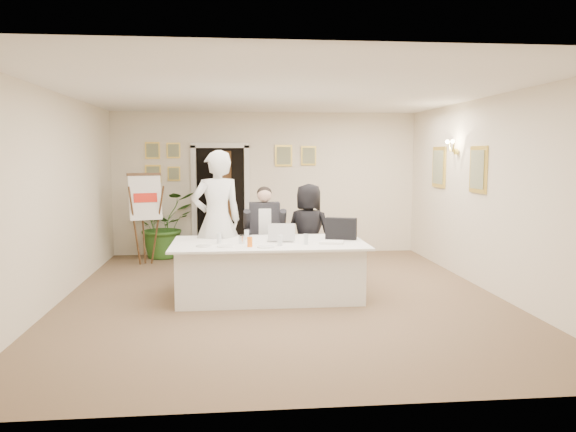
# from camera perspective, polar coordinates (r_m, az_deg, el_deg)

# --- Properties ---
(floor) EXTENTS (7.00, 7.00, 0.00)m
(floor) POSITION_cam_1_polar(r_m,az_deg,el_deg) (7.93, -0.64, -8.13)
(floor) COLOR brown
(floor) RESTS_ON ground
(ceiling) EXTENTS (6.00, 7.00, 0.02)m
(ceiling) POSITION_cam_1_polar(r_m,az_deg,el_deg) (7.72, -0.67, 12.42)
(ceiling) COLOR white
(ceiling) RESTS_ON wall_back
(wall_back) EXTENTS (6.00, 0.10, 2.80)m
(wall_back) POSITION_cam_1_polar(r_m,az_deg,el_deg) (11.18, -2.25, 3.33)
(wall_back) COLOR white
(wall_back) RESTS_ON floor
(wall_front) EXTENTS (6.00, 0.10, 2.80)m
(wall_front) POSITION_cam_1_polar(r_m,az_deg,el_deg) (4.24, 3.55, -1.48)
(wall_front) COLOR white
(wall_front) RESTS_ON floor
(wall_left) EXTENTS (0.10, 7.00, 2.80)m
(wall_left) POSITION_cam_1_polar(r_m,az_deg,el_deg) (8.01, -22.56, 1.70)
(wall_left) COLOR white
(wall_left) RESTS_ON floor
(wall_right) EXTENTS (0.10, 7.00, 2.80)m
(wall_right) POSITION_cam_1_polar(r_m,az_deg,el_deg) (8.51, 19.92, 2.04)
(wall_right) COLOR white
(wall_right) RESTS_ON floor
(doorway) EXTENTS (1.14, 0.86, 2.20)m
(doorway) POSITION_cam_1_polar(r_m,az_deg,el_deg) (11.01, -6.77, 1.38)
(doorway) COLOR black
(doorway) RESTS_ON floor
(pictures_back_wall) EXTENTS (3.40, 0.06, 0.80)m
(pictures_back_wall) POSITION_cam_1_polar(r_m,az_deg,el_deg) (11.12, -6.39, 5.60)
(pictures_back_wall) COLOR #E4C44E
(pictures_back_wall) RESTS_ON wall_back
(pictures_right_wall) EXTENTS (0.06, 2.20, 0.80)m
(pictures_right_wall) POSITION_cam_1_polar(r_m,az_deg,el_deg) (9.58, 16.73, 4.67)
(pictures_right_wall) COLOR #E4C44E
(pictures_right_wall) RESTS_ON wall_right
(wall_sconce) EXTENTS (0.20, 0.30, 0.24)m
(wall_sconce) POSITION_cam_1_polar(r_m,az_deg,el_deg) (9.55, 16.41, 6.78)
(wall_sconce) COLOR gold
(wall_sconce) RESTS_ON wall_right
(conference_table) EXTENTS (2.64, 1.41, 0.78)m
(conference_table) POSITION_cam_1_polar(r_m,az_deg,el_deg) (7.80, -1.97, -5.42)
(conference_table) COLOR white
(conference_table) RESTS_ON floor
(seated_man) EXTENTS (0.73, 0.77, 1.50)m
(seated_man) POSITION_cam_1_polar(r_m,az_deg,el_deg) (8.76, -2.38, -1.77)
(seated_man) COLOR black
(seated_man) RESTS_ON floor
(flip_chart) EXTENTS (0.58, 0.44, 1.61)m
(flip_chart) POSITION_cam_1_polar(r_m,az_deg,el_deg) (10.30, -14.32, -0.76)
(flip_chart) COLOR #3E2513
(flip_chart) RESTS_ON floor
(standing_man) EXTENTS (0.85, 0.69, 2.03)m
(standing_man) POSITION_cam_1_polar(r_m,az_deg,el_deg) (8.21, -7.23, -0.46)
(standing_man) COLOR silver
(standing_man) RESTS_ON floor
(standing_woman) EXTENTS (0.89, 0.79, 1.53)m
(standing_woman) POSITION_cam_1_polar(r_m,az_deg,el_deg) (8.71, 2.10, -1.71)
(standing_woman) COLOR black
(standing_woman) RESTS_ON floor
(potted_palm) EXTENTS (1.51, 1.49, 1.27)m
(potted_palm) POSITION_cam_1_polar(r_m,az_deg,el_deg) (11.01, -12.58, -0.87)
(potted_palm) COLOR #2D5C1E
(potted_palm) RESTS_ON floor
(laptop) EXTENTS (0.42, 0.43, 0.28)m
(laptop) POSITION_cam_1_polar(r_m,az_deg,el_deg) (7.81, -0.75, -1.51)
(laptop) COLOR #B7BABC
(laptop) RESTS_ON conference_table
(laptop_bag) EXTENTS (0.45, 0.25, 0.31)m
(laptop_bag) POSITION_cam_1_polar(r_m,az_deg,el_deg) (7.97, 5.41, -1.28)
(laptop_bag) COLOR black
(laptop_bag) RESTS_ON conference_table
(paper_stack) EXTENTS (0.37, 0.30, 0.03)m
(paper_stack) POSITION_cam_1_polar(r_m,az_deg,el_deg) (7.62, 4.43, -2.67)
(paper_stack) COLOR white
(paper_stack) RESTS_ON conference_table
(plate_left) EXTENTS (0.24, 0.24, 0.01)m
(plate_left) POSITION_cam_1_polar(r_m,az_deg,el_deg) (7.42, -8.54, -3.02)
(plate_left) COLOR white
(plate_left) RESTS_ON conference_table
(plate_mid) EXTENTS (0.22, 0.22, 0.01)m
(plate_mid) POSITION_cam_1_polar(r_m,az_deg,el_deg) (7.37, -6.42, -3.07)
(plate_mid) COLOR white
(plate_mid) RESTS_ON conference_table
(plate_near) EXTENTS (0.24, 0.24, 0.01)m
(plate_near) POSITION_cam_1_polar(r_m,az_deg,el_deg) (7.28, -2.28, -3.14)
(plate_near) COLOR white
(plate_near) RESTS_ON conference_table
(glass_a) EXTENTS (0.07, 0.07, 0.14)m
(glass_a) POSITION_cam_1_polar(r_m,az_deg,el_deg) (7.65, -7.02, -2.25)
(glass_a) COLOR silver
(glass_a) RESTS_ON conference_table
(glass_b) EXTENTS (0.09, 0.09, 0.14)m
(glass_b) POSITION_cam_1_polar(r_m,az_deg,el_deg) (7.40, -0.83, -2.49)
(glass_b) COLOR silver
(glass_b) RESTS_ON conference_table
(glass_c) EXTENTS (0.08, 0.08, 0.14)m
(glass_c) POSITION_cam_1_polar(r_m,az_deg,el_deg) (7.51, 1.84, -2.36)
(glass_c) COLOR silver
(glass_c) RESTS_ON conference_table
(glass_d) EXTENTS (0.07, 0.07, 0.14)m
(glass_d) POSITION_cam_1_polar(r_m,az_deg,el_deg) (7.94, -4.23, -1.91)
(glass_d) COLOR silver
(glass_d) RESTS_ON conference_table
(oj_glass) EXTENTS (0.07, 0.07, 0.13)m
(oj_glass) POSITION_cam_1_polar(r_m,az_deg,el_deg) (7.32, -3.90, -2.65)
(oj_glass) COLOR orange
(oj_glass) RESTS_ON conference_table
(steel_jug) EXTENTS (0.09, 0.09, 0.11)m
(steel_jug) POSITION_cam_1_polar(r_m,az_deg,el_deg) (7.59, -4.72, -2.40)
(steel_jug) COLOR silver
(steel_jug) RESTS_ON conference_table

